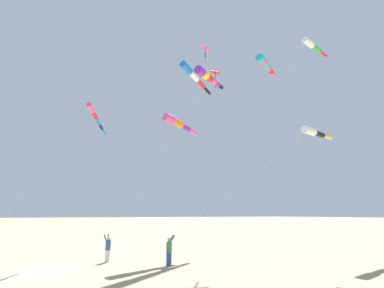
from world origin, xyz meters
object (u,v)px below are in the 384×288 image
kite_windsock_red_high_left (177,123)px  kite_windsock_striped_overhead (95,117)px  person_child_green_jacket (169,249)px  person_adult_flyer (108,247)px  kite_windsock_orange_high_right (314,133)px  kite_delta_rainbow_low_near (215,73)px  kite_windsock_white_trailing (207,77)px  kite_delta_green_low_center (205,49)px  kite_windsock_purple_drifting (265,64)px  kite_windsock_blue_topmost (193,75)px  kite_windsock_checkered_midright (312,46)px

kite_windsock_red_high_left → kite_windsock_striped_overhead: kite_windsock_red_high_left is taller
person_child_green_jacket → kite_windsock_striped_overhead: (4.83, -4.86, 9.88)m
person_adult_flyer → kite_windsock_red_high_left: kite_windsock_red_high_left is taller
kite_windsock_orange_high_right → kite_delta_rainbow_low_near: kite_delta_rainbow_low_near is taller
kite_windsock_orange_high_right → kite_windsock_white_trailing: 11.29m
person_child_green_jacket → kite_delta_green_low_center: 18.12m
kite_windsock_purple_drifting → kite_windsock_striped_overhead: kite_windsock_purple_drifting is taller
person_child_green_jacket → kite_delta_rainbow_low_near: size_ratio=0.10×
kite_windsock_purple_drifting → kite_windsock_blue_topmost: size_ratio=0.92×
kite_windsock_checkered_midright → kite_windsock_blue_topmost: 13.60m
kite_windsock_orange_high_right → kite_windsock_blue_topmost: bearing=-53.8°
kite_delta_rainbow_low_near → kite_windsock_blue_topmost: size_ratio=0.90×
kite_windsock_red_high_left → kite_windsock_checkered_midright: (-11.16, 7.71, 7.34)m
kite_delta_green_low_center → kite_windsock_white_trailing: (0.26, 0.77, -3.43)m
kite_windsock_purple_drifting → kite_delta_rainbow_low_near: kite_windsock_purple_drifting is taller
person_adult_flyer → kite_windsock_white_trailing: bearing=168.2°
kite_windsock_orange_high_right → kite_windsock_white_trailing: (10.11, -2.26, 4.49)m
kite_windsock_orange_high_right → kite_windsock_striped_overhead: (18.89, -5.46, 0.33)m
person_adult_flyer → kite_windsock_purple_drifting: kite_windsock_purple_drifting is taller
kite_delta_rainbow_low_near → kite_windsock_orange_high_right: bearing=138.9°
kite_windsock_red_high_left → kite_windsock_white_trailing: kite_windsock_white_trailing is taller
person_adult_flyer → person_child_green_jacket: (-3.31, 3.18, 0.03)m
kite_delta_green_low_center → kite_windsock_white_trailing: kite_delta_green_low_center is taller
kite_windsock_striped_overhead → kite_delta_rainbow_low_near: bearing=-177.1°
kite_windsock_purple_drifting → kite_windsock_blue_topmost: bearing=-59.9°
kite_windsock_orange_high_right → kite_windsock_purple_drifting: size_ratio=0.94×
kite_delta_green_low_center → kite_windsock_striped_overhead: kite_delta_green_low_center is taller
kite_windsock_purple_drifting → person_adult_flyer: bearing=-5.0°
kite_windsock_orange_high_right → kite_delta_green_low_center: bearing=-17.1°
person_child_green_jacket → kite_windsock_striped_overhead: 12.02m
kite_windsock_red_high_left → kite_windsock_striped_overhead: 7.96m
kite_windsock_orange_high_right → kite_delta_green_low_center: kite_delta_green_low_center is taller
kite_windsock_orange_high_right → kite_windsock_striped_overhead: kite_windsock_striped_overhead is taller
kite_delta_green_low_center → kite_windsock_checkered_midright: bearing=158.0°
person_child_green_jacket → kite_windsock_orange_high_right: size_ratio=0.10×
kite_windsock_white_trailing → person_adult_flyer: bearing=-11.8°
person_adult_flyer → kite_delta_green_low_center: kite_delta_green_low_center is taller
kite_windsock_orange_high_right → kite_delta_rainbow_low_near: (6.96, -6.07, 7.61)m
kite_windsock_purple_drifting → kite_windsock_red_high_left: (8.07, -4.23, -6.42)m
person_adult_flyer → kite_windsock_checkered_midright: (-17.42, 4.74, 18.30)m
kite_delta_green_low_center → kite_windsock_red_high_left: (1.26, -3.72, -6.53)m
kite_windsock_white_trailing → kite_windsock_striped_overhead: kite_windsock_white_trailing is taller
person_adult_flyer → kite_delta_green_low_center: size_ratio=0.10×
person_adult_flyer → kite_delta_rainbow_low_near: size_ratio=0.10×
kite_windsock_checkered_midright → kite_windsock_orange_high_right: bearing=-86.9°
person_child_green_jacket → kite_windsock_blue_topmost: (-6.51, -9.70, 18.84)m
kite_windsock_red_high_left → kite_windsock_blue_topmost: size_ratio=0.61×
person_child_green_jacket → kite_delta_green_low_center: (-4.22, -2.43, 17.46)m
kite_windsock_purple_drifting → kite_windsock_white_trailing: size_ratio=1.23×
kite_windsock_red_high_left → kite_windsock_checkered_midright: bearing=145.4°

